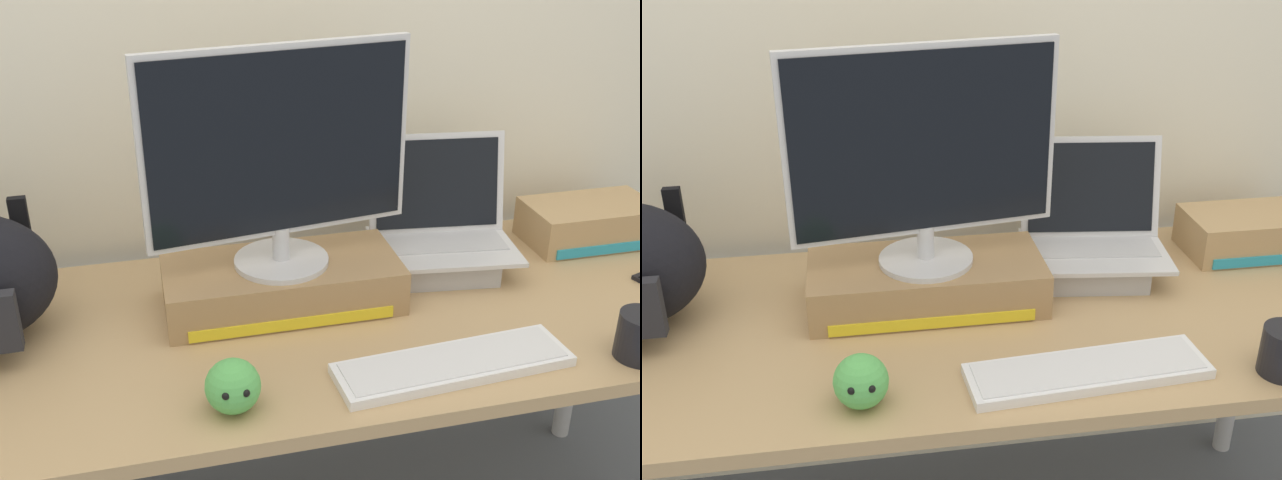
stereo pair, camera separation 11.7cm
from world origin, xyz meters
The scene contains 8 objects.
back_wall centered at (0.00, 0.46, 1.30)m, with size 7.00×0.10×2.60m, color silver.
desk centered at (0.00, 0.00, 0.65)m, with size 1.80×0.72×0.72m.
toner_box_yellow centered at (-0.07, 0.07, 0.77)m, with size 0.50×0.23×0.10m.
desktop_monitor centered at (-0.07, 0.07, 1.06)m, with size 0.55×0.20×0.46m.
open_laptop centered at (0.33, 0.15, 0.78)m, with size 0.35×0.28×0.30m.
external_keyboard centered at (0.20, -0.24, 0.73)m, with size 0.46×0.15×0.02m.
plush_toy centered at (-0.22, -0.26, 0.77)m, with size 0.10×0.10×0.10m.
toner_box_cyan centered at (0.75, 0.20, 0.77)m, with size 0.32×0.18×0.10m.
Camera 1 is at (-0.33, -1.34, 1.57)m, focal length 43.01 mm.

